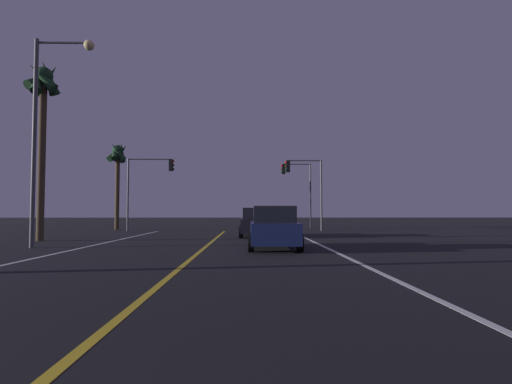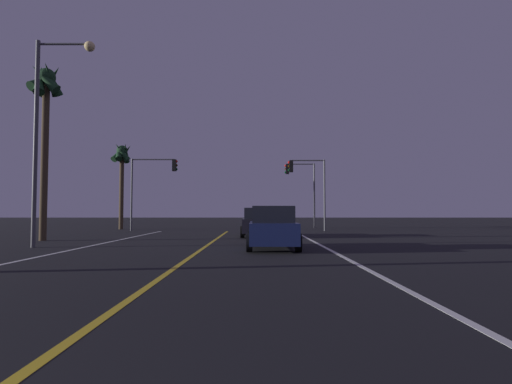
{
  "view_description": "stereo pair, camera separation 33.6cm",
  "coord_description": "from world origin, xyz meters",
  "px_view_note": "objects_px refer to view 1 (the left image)",
  "views": [
    {
      "loc": [
        1.8,
        0.09,
        1.49
      ],
      "look_at": [
        2.24,
        24.39,
        2.64
      ],
      "focal_mm": 28.83,
      "sensor_mm": 36.0,
      "label": 1
    },
    {
      "loc": [
        2.14,
        0.09,
        1.49
      ],
      "look_at": [
        2.24,
        24.39,
        2.64
      ],
      "focal_mm": 28.83,
      "sensor_mm": 36.0,
      "label": 2
    }
  ],
  "objects_px": {
    "traffic_light_near_right": "(304,178)",
    "street_lamp_left_mid": "(48,115)",
    "car_lead_same_lane": "(273,228)",
    "traffic_light_near_left": "(150,177)",
    "palm_tree_left_far": "(118,159)",
    "car_ahead_far": "(256,223)",
    "traffic_light_far_right": "(297,181)",
    "palm_tree_left_mid": "(43,97)"
  },
  "relations": [
    {
      "from": "car_ahead_far",
      "to": "traffic_light_far_right",
      "type": "relative_size",
      "value": 0.74
    },
    {
      "from": "traffic_light_near_right",
      "to": "traffic_light_near_left",
      "type": "height_order",
      "value": "traffic_light_near_left"
    },
    {
      "from": "traffic_light_near_left",
      "to": "palm_tree_left_mid",
      "type": "xyz_separation_m",
      "value": [
        -3.07,
        -10.39,
        3.24
      ]
    },
    {
      "from": "traffic_light_far_right",
      "to": "car_lead_same_lane",
      "type": "bearing_deg",
      "value": 80.65
    },
    {
      "from": "traffic_light_near_right",
      "to": "car_lead_same_lane",
      "type": "bearing_deg",
      "value": 77.69
    },
    {
      "from": "car_ahead_far",
      "to": "palm_tree_left_mid",
      "type": "bearing_deg",
      "value": 107.93
    },
    {
      "from": "street_lamp_left_mid",
      "to": "palm_tree_left_mid",
      "type": "xyz_separation_m",
      "value": [
        -2.23,
        3.95,
        1.87
      ]
    },
    {
      "from": "car_ahead_far",
      "to": "traffic_light_near_left",
      "type": "bearing_deg",
      "value": 49.5
    },
    {
      "from": "traffic_light_near_right",
      "to": "traffic_light_near_left",
      "type": "distance_m",
      "value": 11.77
    },
    {
      "from": "car_lead_same_lane",
      "to": "traffic_light_near_right",
      "type": "distance_m",
      "value": 15.63
    },
    {
      "from": "car_ahead_far",
      "to": "traffic_light_near_right",
      "type": "relative_size",
      "value": 0.79
    },
    {
      "from": "car_ahead_far",
      "to": "palm_tree_left_far",
      "type": "relative_size",
      "value": 0.59
    },
    {
      "from": "street_lamp_left_mid",
      "to": "car_lead_same_lane",
      "type": "bearing_deg",
      "value": -3.66
    },
    {
      "from": "car_ahead_far",
      "to": "car_lead_same_lane",
      "type": "bearing_deg",
      "value": -176.28
    },
    {
      "from": "traffic_light_near_right",
      "to": "street_lamp_left_mid",
      "type": "xyz_separation_m",
      "value": [
        -12.6,
        -14.34,
        1.45
      ]
    },
    {
      "from": "car_ahead_far",
      "to": "traffic_light_near_right",
      "type": "xyz_separation_m",
      "value": [
        3.79,
        6.81,
        3.22
      ]
    },
    {
      "from": "traffic_light_near_right",
      "to": "palm_tree_left_far",
      "type": "height_order",
      "value": "palm_tree_left_far"
    },
    {
      "from": "car_lead_same_lane",
      "to": "palm_tree_left_far",
      "type": "height_order",
      "value": "palm_tree_left_far"
    },
    {
      "from": "traffic_light_near_left",
      "to": "street_lamp_left_mid",
      "type": "height_order",
      "value": "street_lamp_left_mid"
    },
    {
      "from": "car_lead_same_lane",
      "to": "palm_tree_left_far",
      "type": "relative_size",
      "value": 0.59
    },
    {
      "from": "car_ahead_far",
      "to": "street_lamp_left_mid",
      "type": "distance_m",
      "value": 12.5
    },
    {
      "from": "traffic_light_near_right",
      "to": "street_lamp_left_mid",
      "type": "height_order",
      "value": "street_lamp_left_mid"
    },
    {
      "from": "palm_tree_left_mid",
      "to": "traffic_light_near_left",
      "type": "bearing_deg",
      "value": 73.56
    },
    {
      "from": "car_lead_same_lane",
      "to": "palm_tree_left_far",
      "type": "xyz_separation_m",
      "value": [
        -11.92,
        17.84,
        5.02
      ]
    },
    {
      "from": "car_lead_same_lane",
      "to": "traffic_light_near_right",
      "type": "bearing_deg",
      "value": -12.31
    },
    {
      "from": "palm_tree_left_mid",
      "to": "palm_tree_left_far",
      "type": "height_order",
      "value": "palm_tree_left_mid"
    },
    {
      "from": "palm_tree_left_mid",
      "to": "car_ahead_far",
      "type": "bearing_deg",
      "value": 17.93
    },
    {
      "from": "traffic_light_near_left",
      "to": "palm_tree_left_far",
      "type": "relative_size",
      "value": 0.76
    },
    {
      "from": "car_ahead_far",
      "to": "traffic_light_near_right",
      "type": "bearing_deg",
      "value": -29.09
    },
    {
      "from": "traffic_light_near_right",
      "to": "traffic_light_far_right",
      "type": "xyz_separation_m",
      "value": [
        0.1,
        5.5,
        0.23
      ]
    },
    {
      "from": "car_lead_same_lane",
      "to": "street_lamp_left_mid",
      "type": "relative_size",
      "value": 0.49
    },
    {
      "from": "car_lead_same_lane",
      "to": "palm_tree_left_mid",
      "type": "height_order",
      "value": "palm_tree_left_mid"
    },
    {
      "from": "car_ahead_far",
      "to": "traffic_light_far_right",
      "type": "distance_m",
      "value": 13.37
    },
    {
      "from": "traffic_light_far_right",
      "to": "palm_tree_left_far",
      "type": "height_order",
      "value": "palm_tree_left_far"
    },
    {
      "from": "palm_tree_left_far",
      "to": "car_ahead_far",
      "type": "bearing_deg",
      "value": -40.45
    },
    {
      "from": "traffic_light_near_left",
      "to": "palm_tree_left_far",
      "type": "xyz_separation_m",
      "value": [
        -3.41,
        2.9,
        1.71
      ]
    },
    {
      "from": "car_lead_same_lane",
      "to": "traffic_light_far_right",
      "type": "distance_m",
      "value": 21.0
    },
    {
      "from": "traffic_light_near_right",
      "to": "street_lamp_left_mid",
      "type": "distance_m",
      "value": 19.15
    },
    {
      "from": "traffic_light_near_left",
      "to": "traffic_light_far_right",
      "type": "relative_size",
      "value": 0.95
    },
    {
      "from": "car_ahead_far",
      "to": "car_lead_same_lane",
      "type": "relative_size",
      "value": 1.0
    },
    {
      "from": "traffic_light_near_left",
      "to": "car_ahead_far",
      "type": "bearing_deg",
      "value": -40.5
    },
    {
      "from": "car_lead_same_lane",
      "to": "traffic_light_near_left",
      "type": "distance_m",
      "value": 17.51
    }
  ]
}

